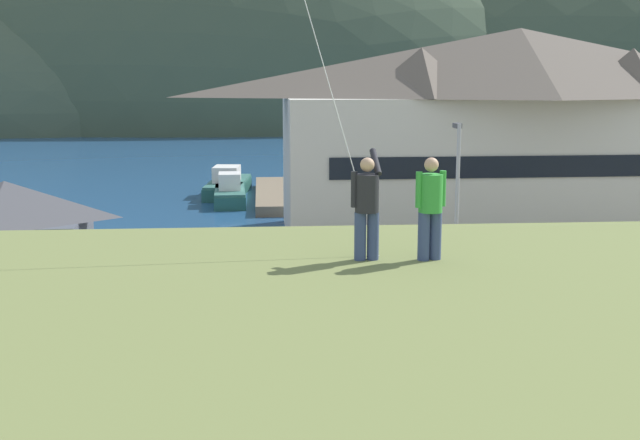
{
  "coord_description": "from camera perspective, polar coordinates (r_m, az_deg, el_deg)",
  "views": [
    {
      "loc": [
        -3.56,
        -21.43,
        8.79
      ],
      "look_at": [
        -1.25,
        9.0,
        3.11
      ],
      "focal_mm": 44.69,
      "sensor_mm": 36.0,
      "label": 1
    }
  ],
  "objects": [
    {
      "name": "far_hill_east_peak",
      "position": [
        136.7,
        -6.4,
        6.79
      ],
      "size": [
        114.17,
        53.71,
        70.04
      ],
      "primitive_type": "ellipsoid",
      "color": "#3D4C38",
      "rests_on": "ground"
    },
    {
      "name": "person_kite_flyer",
      "position": [
        13.35,
        3.37,
        1.13
      ],
      "size": [
        0.52,
        0.67,
        1.86
      ],
      "color": "#384770",
      "rests_on": "grassy_hill_foreground"
    },
    {
      "name": "moored_boat_wharfside",
      "position": [
        58.19,
        -6.61,
        2.5
      ],
      "size": [
        3.34,
        8.13,
        2.16
      ],
      "color": "#23564C",
      "rests_on": "ground"
    },
    {
      "name": "parked_car_mid_row_center",
      "position": [
        31.58,
        16.77,
        -4.08
      ],
      "size": [
        4.26,
        2.17,
        1.82
      ],
      "color": "#B28923",
      "rests_on": "parking_lot_pad"
    },
    {
      "name": "person_companion",
      "position": [
        13.46,
        7.91,
        1.05
      ],
      "size": [
        0.54,
        0.4,
        1.74
      ],
      "color": "#384770",
      "rests_on": "grassy_hill_foreground"
    },
    {
      "name": "far_hill_center_saddle",
      "position": [
        157.74,
        20.43,
        6.69
      ],
      "size": [
        147.06,
        57.26,
        65.39
      ],
      "primitive_type": "ellipsoid",
      "color": "#3D4C38",
      "rests_on": "ground"
    },
    {
      "name": "harbor_lodge",
      "position": [
        45.3,
        13.92,
        6.55
      ],
      "size": [
        27.01,
        9.31,
        11.13
      ],
      "color": "beige",
      "rests_on": "ground"
    },
    {
      "name": "parked_car_back_row_right",
      "position": [
        24.2,
        13.62,
        -8.38
      ],
      "size": [
        4.26,
        2.17,
        1.82
      ],
      "color": "silver",
      "rests_on": "parking_lot_pad"
    },
    {
      "name": "ground_plane",
      "position": [
        23.43,
        4.83,
        -11.53
      ],
      "size": [
        600.0,
        600.0,
        0.0
      ],
      "primitive_type": "plane",
      "color": "#66604C"
    },
    {
      "name": "storage_shed_near_lot",
      "position": [
        31.38,
        -21.4,
        -1.67
      ],
      "size": [
        6.08,
        4.72,
        4.92
      ],
      "color": "#474C56",
      "rests_on": "ground"
    },
    {
      "name": "wharf_dock",
      "position": [
        55.71,
        -2.97,
        1.81
      ],
      "size": [
        3.2,
        13.98,
        0.7
      ],
      "color": "#70604C",
      "rests_on": "ground"
    },
    {
      "name": "parked_car_mid_row_near",
      "position": [
        28.71,
        -9.96,
        -5.23
      ],
      "size": [
        4.27,
        2.19,
        1.82
      ],
      "color": "navy",
      "rests_on": "parking_lot_pad"
    },
    {
      "name": "parked_car_mid_row_far",
      "position": [
        24.12,
        -16.71,
        -8.6
      ],
      "size": [
        4.32,
        2.3,
        1.82
      ],
      "color": "#9EA3A8",
      "rests_on": "parking_lot_pad"
    },
    {
      "name": "bay_water",
      "position": [
        81.98,
        -1.83,
        4.39
      ],
      "size": [
        360.0,
        84.0,
        0.03
      ],
      "primitive_type": "cube",
      "color": "navy",
      "rests_on": "ground"
    },
    {
      "name": "moored_boat_inner_slip",
      "position": [
        54.19,
        -6.48,
        1.91
      ],
      "size": [
        2.29,
        6.49,
        2.16
      ],
      "color": "#23564C",
      "rests_on": "ground"
    },
    {
      "name": "parked_car_corner_spot",
      "position": [
        29.39,
        8.82,
        -4.83
      ],
      "size": [
        4.22,
        2.1,
        1.82
      ],
      "color": "#236633",
      "rests_on": "parking_lot_pad"
    },
    {
      "name": "parked_car_lone_by_shed",
      "position": [
        22.56,
        -5.01,
        -9.53
      ],
      "size": [
        4.33,
        2.32,
        1.82
      ],
      "color": "slate",
      "rests_on": "parking_lot_pad"
    },
    {
      "name": "parking_lot_pad",
      "position": [
        28.06,
        3.2,
        -7.62
      ],
      "size": [
        40.0,
        20.0,
        0.1
      ],
      "primitive_type": "cube",
      "color": "gray",
      "rests_on": "ground"
    },
    {
      "name": "parking_light_pole",
      "position": [
        33.35,
        9.78,
        2.04
      ],
      "size": [
        0.24,
        0.78,
        6.64
      ],
      "color": "#ADADB2",
      "rests_on": "parking_lot_pad"
    },
    {
      "name": "moored_boat_outer_mooring",
      "position": [
        54.54,
        0.63,
        2.03
      ],
      "size": [
        2.53,
        6.73,
        2.16
      ],
      "color": "silver",
      "rests_on": "ground"
    }
  ]
}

